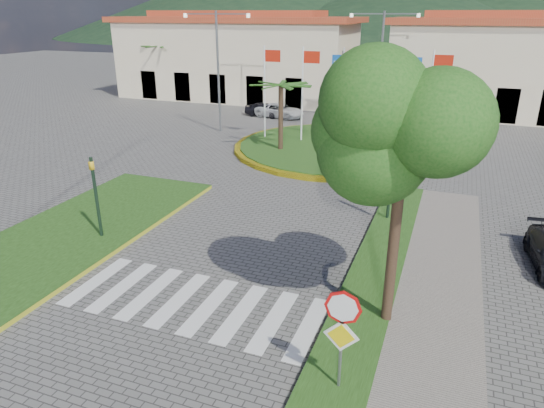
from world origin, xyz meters
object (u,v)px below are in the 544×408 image
(stop_sign, at_px, (342,326))
(deciduous_tree, at_px, (405,138))
(roundabout_island, at_px, (337,147))
(car_dark_a, at_px, (265,109))
(white_van, at_px, (280,111))
(car_dark_b, at_px, (397,113))

(stop_sign, relative_size, deciduous_tree, 0.39)
(roundabout_island, bearing_deg, car_dark_a, 135.01)
(deciduous_tree, bearing_deg, roundabout_island, 107.91)
(white_van, relative_size, car_dark_a, 1.20)
(white_van, xyz_separation_m, car_dark_a, (-1.30, 0.00, 0.01))
(roundabout_island, height_order, deciduous_tree, deciduous_tree)
(deciduous_tree, xyz_separation_m, car_dark_b, (-3.15, 26.64, -4.51))
(roundabout_island, relative_size, deciduous_tree, 1.87)
(stop_sign, distance_m, car_dark_b, 29.80)
(stop_sign, xyz_separation_m, car_dark_a, (-12.90, 28.04, -1.23))
(roundabout_island, xyz_separation_m, white_van, (-6.70, 8.00, 0.38))
(deciduous_tree, bearing_deg, car_dark_b, 96.75)
(car_dark_b, bearing_deg, deciduous_tree, -175.05)
(deciduous_tree, bearing_deg, white_van, 116.01)
(deciduous_tree, relative_size, car_dark_b, 1.68)
(car_dark_a, xyz_separation_m, car_dark_b, (10.35, 1.64, 0.11))
(stop_sign, bearing_deg, white_van, 112.48)
(white_van, height_order, car_dark_b, car_dark_b)
(deciduous_tree, height_order, car_dark_a, deciduous_tree)
(white_van, xyz_separation_m, car_dark_b, (9.05, 1.64, 0.12))
(roundabout_island, bearing_deg, white_van, 129.96)
(roundabout_island, xyz_separation_m, stop_sign, (4.90, -20.04, 1.62))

